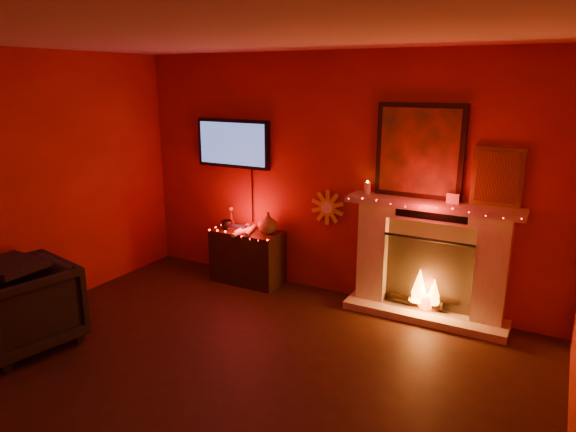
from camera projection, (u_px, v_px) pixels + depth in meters
name	position (u px, v px, depth m)	size (l,w,h in m)	color
room	(187.00, 235.00, 3.57)	(5.00, 5.00, 5.00)	black
fireplace	(430.00, 249.00, 5.22)	(1.72, 0.40, 2.18)	beige
tv	(233.00, 144.00, 6.18)	(1.00, 0.07, 1.24)	black
sunburst_clock	(327.00, 207.00, 5.78)	(0.40, 0.03, 0.40)	gold
console_table	(248.00, 253.00, 6.20)	(0.85, 0.52, 0.89)	black
armchair	(21.00, 307.00, 4.68)	(0.84, 0.86, 0.78)	black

